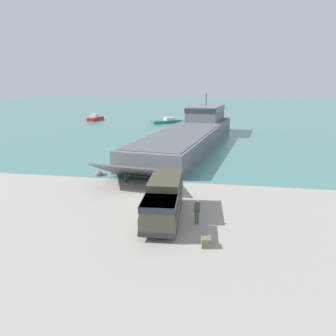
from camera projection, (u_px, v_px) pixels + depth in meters
The scene contains 11 objects.
ground_plane at pixel (145, 197), 29.09m from camera, with size 240.00×240.00×0.00m, color #9E998E.
water_surface at pixel (207, 110), 119.46m from camera, with size 240.00×180.00×0.01m, color #477F7A.
landing_craft at pixel (193, 131), 54.67m from camera, with size 13.27×44.85×7.75m.
military_truck at pixel (164, 199), 24.22m from camera, with size 2.99×8.12×2.87m.
soldier_on_ramp at pixel (197, 210), 23.39m from camera, with size 0.45×0.25×1.80m.
moored_boat_a at pixel (95, 118), 86.23m from camera, with size 2.70×5.88×1.76m.
moored_boat_b at pixel (168, 121), 80.90m from camera, with size 8.02×6.67×1.40m.
mooring_bollard at pixel (126, 178), 33.08m from camera, with size 0.32×0.32×0.92m.
cargo_crate at pixel (206, 242), 20.27m from camera, with size 0.61×0.73×0.61m, color #6B664C.
shoreline_rock_a at pixel (105, 175), 35.97m from camera, with size 0.56×0.56×0.56m, color gray.
shoreline_rock_b at pixel (99, 175), 35.78m from camera, with size 0.97×0.97×0.97m, color #66605B.
Camera 1 is at (6.81, -26.70, 9.92)m, focal length 35.00 mm.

